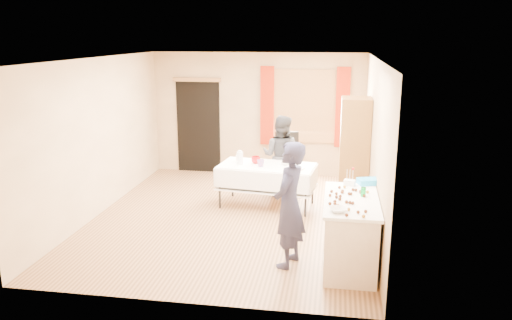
% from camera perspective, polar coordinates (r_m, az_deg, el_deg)
% --- Properties ---
extents(floor, '(4.50, 5.50, 0.02)m').
position_cam_1_polar(floor, '(8.37, -2.80, -6.63)').
color(floor, '#9E7047').
rests_on(floor, ground).
extents(ceiling, '(4.50, 5.50, 0.02)m').
position_cam_1_polar(ceiling, '(7.83, -3.04, 11.58)').
color(ceiling, white).
rests_on(ceiling, floor).
extents(wall_back, '(4.50, 0.02, 2.60)m').
position_cam_1_polar(wall_back, '(10.67, 0.17, 5.24)').
color(wall_back, tan).
rests_on(wall_back, floor).
extents(wall_front, '(4.50, 0.02, 2.60)m').
position_cam_1_polar(wall_front, '(5.42, -8.98, -3.90)').
color(wall_front, tan).
rests_on(wall_front, floor).
extents(wall_left, '(0.02, 5.50, 2.60)m').
position_cam_1_polar(wall_left, '(8.75, -17.57, 2.56)').
color(wall_left, tan).
rests_on(wall_left, floor).
extents(wall_right, '(0.02, 5.50, 2.60)m').
position_cam_1_polar(wall_right, '(7.86, 13.44, 1.56)').
color(wall_right, tan).
rests_on(wall_right, floor).
extents(window_frame, '(1.32, 0.06, 1.52)m').
position_cam_1_polar(window_frame, '(10.49, 5.57, 6.12)').
color(window_frame, olive).
rests_on(window_frame, wall_back).
extents(window_pane, '(1.20, 0.02, 1.40)m').
position_cam_1_polar(window_pane, '(10.48, 5.56, 6.11)').
color(window_pane, white).
rests_on(window_pane, wall_back).
extents(curtain_left, '(0.28, 0.06, 1.65)m').
position_cam_1_polar(curtain_left, '(10.52, 1.28, 6.21)').
color(curtain_left, '#9C210B').
rests_on(curtain_left, wall_back).
extents(curtain_right, '(0.28, 0.06, 1.65)m').
position_cam_1_polar(curtain_right, '(10.43, 9.85, 5.93)').
color(curtain_right, '#9C210B').
rests_on(curtain_right, wall_back).
extents(doorway, '(0.95, 0.04, 2.00)m').
position_cam_1_polar(doorway, '(10.97, -6.59, 3.80)').
color(doorway, black).
rests_on(doorway, floor).
extents(door_lintel, '(1.05, 0.06, 0.08)m').
position_cam_1_polar(door_lintel, '(10.80, -6.79, 9.10)').
color(door_lintel, olive).
rests_on(door_lintel, wall_back).
extents(cabinet, '(0.50, 0.60, 1.92)m').
position_cam_1_polar(cabinet, '(8.81, 11.15, 0.77)').
color(cabinet, brown).
rests_on(cabinet, floor).
extents(counter, '(0.69, 1.46, 0.91)m').
position_cam_1_polar(counter, '(6.70, 10.68, -8.09)').
color(counter, beige).
rests_on(counter, floor).
extents(party_table, '(1.76, 1.05, 0.75)m').
position_cam_1_polar(party_table, '(8.77, 1.25, -2.50)').
color(party_table, black).
rests_on(party_table, floor).
extents(chair, '(0.51, 0.51, 1.12)m').
position_cam_1_polar(chair, '(9.75, 3.50, -1.48)').
color(chair, black).
rests_on(chair, floor).
extents(girl, '(0.81, 0.70, 1.66)m').
position_cam_1_polar(girl, '(6.46, 3.82, -5.14)').
color(girl, '#20203D').
rests_on(girl, floor).
extents(woman, '(1.01, 0.93, 1.53)m').
position_cam_1_polar(woman, '(9.28, 2.89, 0.46)').
color(woman, black).
rests_on(woman, floor).
extents(soda_can, '(0.08, 0.08, 0.12)m').
position_cam_1_polar(soda_can, '(6.66, 12.16, -3.58)').
color(soda_can, '#07952D').
rests_on(soda_can, counter).
extents(mixing_bowl, '(0.36, 0.36, 0.05)m').
position_cam_1_polar(mixing_bowl, '(6.05, 9.35, -5.64)').
color(mixing_bowl, white).
rests_on(mixing_bowl, counter).
extents(foam_block, '(0.17, 0.14, 0.08)m').
position_cam_1_polar(foam_block, '(7.09, 10.64, -2.57)').
color(foam_block, white).
rests_on(foam_block, counter).
extents(blue_basket, '(0.35, 0.28, 0.08)m').
position_cam_1_polar(blue_basket, '(7.21, 12.76, -2.41)').
color(blue_basket, '#20A5F9').
rests_on(blue_basket, counter).
extents(pitcher, '(0.12, 0.12, 0.22)m').
position_cam_1_polar(pitcher, '(8.72, -1.85, 0.22)').
color(pitcher, silver).
rests_on(pitcher, party_table).
extents(cup_red, '(0.17, 0.17, 0.12)m').
position_cam_1_polar(cup_red, '(8.78, -0.03, 0.01)').
color(cup_red, '#B1080C').
rests_on(cup_red, party_table).
extents(cup_rainbow, '(0.14, 0.14, 0.12)m').
position_cam_1_polar(cup_rainbow, '(8.57, 0.54, -0.37)').
color(cup_rainbow, red).
rests_on(cup_rainbow, party_table).
extents(small_bowl, '(0.22, 0.22, 0.06)m').
position_cam_1_polar(small_bowl, '(8.72, 3.42, -0.35)').
color(small_bowl, white).
rests_on(small_bowl, party_table).
extents(pastry_tray, '(0.33, 0.29, 0.02)m').
position_cam_1_polar(pastry_tray, '(8.45, 4.46, -0.96)').
color(pastry_tray, white).
rests_on(pastry_tray, party_table).
extents(bottle, '(0.10, 0.10, 0.15)m').
position_cam_1_polar(bottle, '(8.98, -2.04, 0.42)').
color(bottle, white).
rests_on(bottle, party_table).
extents(cake_balls, '(0.53, 1.16, 0.04)m').
position_cam_1_polar(cake_balls, '(6.50, 10.38, -4.30)').
color(cake_balls, '#3F2314').
rests_on(cake_balls, counter).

